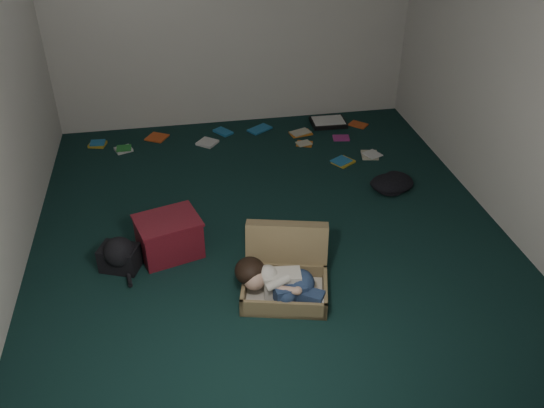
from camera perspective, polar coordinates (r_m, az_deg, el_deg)
name	(u,v)px	position (r m, az deg, el deg)	size (l,w,h in m)	color
floor	(269,228)	(5.03, -0.31, -2.42)	(4.50, 4.50, 0.00)	black
wall_back	(232,10)	(6.52, -4.00, 18.66)	(4.50, 4.50, 0.00)	silver
wall_front	(360,282)	(2.51, 8.73, -7.65)	(4.50, 4.50, 0.00)	silver
wall_right	(514,70)	(5.12, 22.82, 12.10)	(4.50, 4.50, 0.00)	silver
suitcase	(286,272)	(4.34, 1.35, -6.79)	(0.75, 0.74, 0.46)	olive
person	(279,282)	(4.20, 0.67, -7.71)	(0.64, 0.44, 0.28)	silver
maroon_bin	(169,236)	(4.72, -10.17, -3.17)	(0.58, 0.51, 0.34)	maroon
backpack	(120,257)	(4.68, -14.86, -5.09)	(0.37, 0.29, 0.22)	black
clothing_pile	(397,183)	(5.67, 12.31, 2.07)	(0.44, 0.36, 0.14)	black
paper_tray	(328,122)	(6.87, 5.60, 8.06)	(0.41, 0.31, 0.06)	black
book_scatter	(263,139)	(6.48, -0.88, 6.43)	(3.22, 1.19, 0.02)	gold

